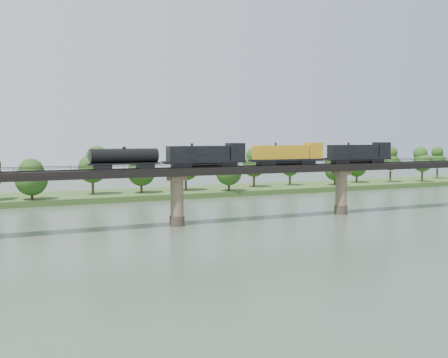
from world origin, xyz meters
name	(u,v)px	position (x,y,z in m)	size (l,w,h in m)	color
ground	(248,254)	(0.00, 0.00, 0.00)	(400.00, 400.00, 0.00)	#364436
far_bank	(109,196)	(0.00, 85.00, 0.80)	(300.00, 24.00, 1.60)	#304D1F
bridge	(177,199)	(0.00, 30.00, 5.46)	(236.00, 30.00, 11.50)	#473A2D
bridge_superstructure	(177,167)	(0.00, 30.00, 11.79)	(220.00, 4.90, 0.75)	black
far_treeline	(83,169)	(-8.21, 80.52, 8.83)	(289.06, 17.54, 13.60)	#382619
freight_train	(261,155)	(19.02, 30.00, 13.83)	(70.82, 2.76, 4.87)	black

